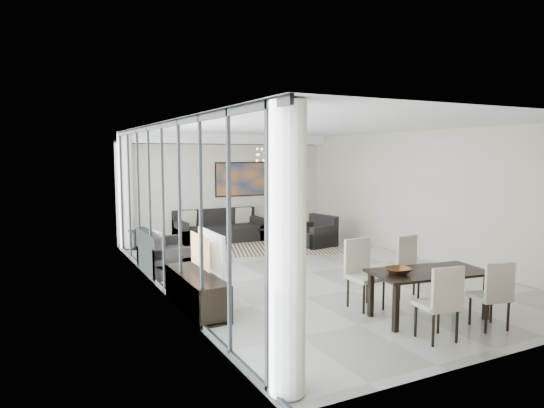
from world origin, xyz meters
TOP-DOWN VIEW (x-y plane):
  - room_shell at (0.46, 0.00)m, footprint 6.00×9.00m
  - window_wall at (-2.86, 0.00)m, footprint 0.37×8.95m
  - soffit at (0.00, 4.30)m, footprint 5.98×0.40m
  - painting at (0.50, 4.47)m, footprint 1.68×0.04m
  - chandelier at (0.30, 2.50)m, footprint 0.66×0.66m
  - rug at (0.71, 2.60)m, footprint 3.22×2.81m
  - coffee_table at (1.04, 3.54)m, footprint 1.05×1.05m
  - bowl_coffee at (0.97, 3.58)m, footprint 0.25×0.25m
  - sofa_main at (-0.40, 4.07)m, footprint 2.36×0.97m
  - loveseat at (-2.55, 1.45)m, footprint 0.92×1.64m
  - armchair at (1.59, 2.35)m, footprint 1.05×1.09m
  - side_table at (-2.65, 3.96)m, footprint 0.36×0.36m
  - tv_console at (-2.76, -1.19)m, footprint 0.50×1.76m
  - television at (-2.60, -1.12)m, footprint 0.16×1.10m
  - dining_table at (0.10, -3.10)m, footprint 1.79×1.08m
  - dining_chair_sw at (-0.42, -3.86)m, footprint 0.51×0.51m
  - dining_chair_se at (0.53, -3.86)m, footprint 0.52×0.52m
  - dining_chair_nw at (-0.43, -2.23)m, footprint 0.50×0.50m
  - dining_chair_ne at (0.57, -2.26)m, footprint 0.54×0.54m
  - bowl_dining at (-0.41, -3.03)m, footprint 0.38×0.38m

SIDE VIEW (x-z plane):
  - rug at x=0.71m, z-range 0.00..0.01m
  - coffee_table at x=1.04m, z-range 0.02..0.39m
  - armchair at x=1.59m, z-range -0.12..0.66m
  - tv_console at x=-2.76m, z-range 0.00..0.55m
  - loveseat at x=-2.55m, z-range -0.13..0.69m
  - sofa_main at x=-0.40m, z-range -0.14..0.72m
  - side_table at x=-2.65m, z-range 0.08..0.58m
  - bowl_coffee at x=0.97m, z-range 0.37..0.44m
  - dining_chair_se at x=0.53m, z-range 0.07..1.02m
  - dining_chair_sw at x=-0.42m, z-range 0.07..1.07m
  - dining_chair_ne at x=0.57m, z-range 0.08..1.11m
  - dining_chair_nw at x=-0.43m, z-range 0.08..1.14m
  - dining_table at x=0.10m, z-range 0.26..0.96m
  - bowl_dining at x=-0.41m, z-range 0.70..0.79m
  - television at x=-2.60m, z-range 0.55..1.18m
  - room_shell at x=0.46m, z-range 0.00..2.90m
  - window_wall at x=-2.86m, z-range 0.02..2.92m
  - painting at x=0.50m, z-range 1.16..2.14m
  - chandelier at x=0.30m, z-range 2.00..2.71m
  - soffit at x=0.00m, z-range 2.64..2.90m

